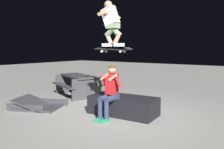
{
  "coord_description": "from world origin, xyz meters",
  "views": [
    {
      "loc": [
        -3.39,
        4.8,
        1.71
      ],
      "look_at": [
        -0.04,
        0.17,
        1.08
      ],
      "focal_mm": 37.59,
      "sensor_mm": 36.0,
      "label": 1
    }
  ],
  "objects_px": {
    "person_sitting_on_ledge": "(110,89)",
    "picnic_table_back": "(78,82)",
    "ledge_box_main": "(123,106)",
    "skater_airborne": "(111,21)",
    "skateboard": "(113,50)",
    "kicker_ramp": "(38,106)"
  },
  "relations": [
    {
      "from": "ledge_box_main",
      "to": "skateboard",
      "type": "bearing_deg",
      "value": 61.36
    },
    {
      "from": "picnic_table_back",
      "to": "kicker_ramp",
      "type": "bearing_deg",
      "value": 100.13
    },
    {
      "from": "picnic_table_back",
      "to": "skater_airborne",
      "type": "bearing_deg",
      "value": 151.47
    },
    {
      "from": "ledge_box_main",
      "to": "skater_airborne",
      "type": "height_order",
      "value": "skater_airborne"
    },
    {
      "from": "skateboard",
      "to": "ledge_box_main",
      "type": "bearing_deg",
      "value": -118.64
    },
    {
      "from": "ledge_box_main",
      "to": "skater_airborne",
      "type": "relative_size",
      "value": 1.55
    },
    {
      "from": "ledge_box_main",
      "to": "kicker_ramp",
      "type": "relative_size",
      "value": 1.14
    },
    {
      "from": "person_sitting_on_ledge",
      "to": "skater_airborne",
      "type": "distance_m",
      "value": 1.66
    },
    {
      "from": "person_sitting_on_ledge",
      "to": "picnic_table_back",
      "type": "bearing_deg",
      "value": -30.97
    },
    {
      "from": "person_sitting_on_ledge",
      "to": "picnic_table_back",
      "type": "height_order",
      "value": "person_sitting_on_ledge"
    },
    {
      "from": "person_sitting_on_ledge",
      "to": "kicker_ramp",
      "type": "relative_size",
      "value": 0.86
    },
    {
      "from": "ledge_box_main",
      "to": "person_sitting_on_ledge",
      "type": "relative_size",
      "value": 1.32
    },
    {
      "from": "skateboard",
      "to": "picnic_table_back",
      "type": "relative_size",
      "value": 0.49
    },
    {
      "from": "skater_airborne",
      "to": "person_sitting_on_ledge",
      "type": "bearing_deg",
      "value": 118.49
    },
    {
      "from": "ledge_box_main",
      "to": "kicker_ramp",
      "type": "bearing_deg",
      "value": 20.66
    },
    {
      "from": "skateboard",
      "to": "skater_airborne",
      "type": "distance_m",
      "value": 0.69
    },
    {
      "from": "person_sitting_on_ledge",
      "to": "kicker_ramp",
      "type": "distance_m",
      "value": 2.39
    },
    {
      "from": "skater_airborne",
      "to": "kicker_ramp",
      "type": "height_order",
      "value": "skater_airborne"
    },
    {
      "from": "skater_airborne",
      "to": "ledge_box_main",
      "type": "bearing_deg",
      "value": -127.23
    },
    {
      "from": "skateboard",
      "to": "picnic_table_back",
      "type": "distance_m",
      "value": 3.13
    },
    {
      "from": "person_sitting_on_ledge",
      "to": "kicker_ramp",
      "type": "bearing_deg",
      "value": 10.34
    },
    {
      "from": "person_sitting_on_ledge",
      "to": "picnic_table_back",
      "type": "relative_size",
      "value": 0.63
    }
  ]
}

